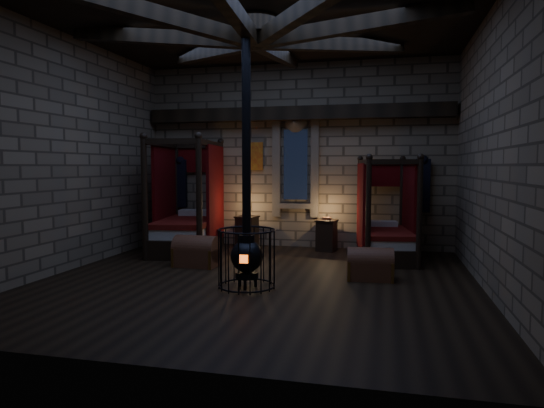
% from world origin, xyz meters
% --- Properties ---
extents(room, '(7.02, 7.02, 4.29)m').
position_xyz_m(room, '(-0.00, 0.09, 3.74)').
color(room, black).
rests_on(room, ground).
extents(bed_left, '(1.52, 2.45, 2.40)m').
position_xyz_m(bed_left, '(-2.22, 2.42, 0.59)').
color(bed_left, black).
rests_on(bed_left, ground).
extents(bed_right, '(1.26, 2.03, 1.99)m').
position_xyz_m(bed_right, '(2.04, 2.44, 0.49)').
color(bed_right, black).
rests_on(bed_right, ground).
extents(trunk_left, '(0.83, 0.55, 0.59)m').
position_xyz_m(trunk_left, '(-1.40, 0.87, 0.26)').
color(trunk_left, brown).
rests_on(trunk_left, ground).
extents(trunk_right, '(0.77, 0.52, 0.54)m').
position_xyz_m(trunk_right, '(1.80, 0.53, 0.24)').
color(trunk_right, brown).
rests_on(trunk_right, ground).
extents(nightstand_left, '(0.52, 0.51, 0.90)m').
position_xyz_m(nightstand_left, '(-1.04, 3.02, 0.38)').
color(nightstand_left, black).
rests_on(nightstand_left, ground).
extents(nightstand_right, '(0.50, 0.48, 0.75)m').
position_xyz_m(nightstand_right, '(0.77, 3.05, 0.35)').
color(nightstand_right, black).
rests_on(nightstand_right, ground).
extents(stove, '(0.89, 0.89, 4.05)m').
position_xyz_m(stove, '(-0.03, -0.46, 0.58)').
color(stove, black).
rests_on(stove, ground).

